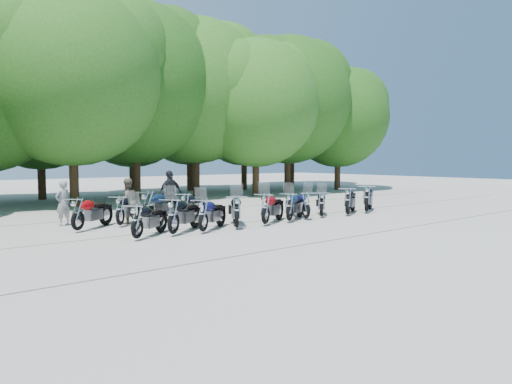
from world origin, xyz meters
TOP-DOWN VIEW (x-y plane):
  - ground at (0.00, 0.00)m, footprint 90.00×90.00m
  - tree_3 at (-3.57, 11.24)m, footprint 8.70×8.70m
  - tree_4 at (0.54, 13.09)m, footprint 9.13×9.13m
  - tree_5 at (4.61, 13.20)m, footprint 9.04×9.04m
  - tree_6 at (7.55, 10.82)m, footprint 8.00×8.00m
  - tree_7 at (11.20, 11.78)m, footprint 8.79×8.79m
  - tree_8 at (15.83, 11.20)m, footprint 7.53×7.53m
  - tree_11 at (-3.76, 16.43)m, footprint 7.56×7.56m
  - tree_12 at (1.80, 16.47)m, footprint 7.88×7.88m
  - tree_13 at (6.69, 17.47)m, footprint 8.31×8.31m
  - tree_14 at (10.68, 16.09)m, footprint 8.02×8.02m
  - tree_15 at (16.61, 17.02)m, footprint 9.67×9.67m
  - motorcycle_0 at (-5.21, 0.48)m, footprint 2.06×1.75m
  - motorcycle_1 at (-4.03, 0.50)m, footprint 2.29×1.90m
  - motorcycle_2 at (-3.06, 0.36)m, footprint 2.15×1.78m
  - motorcycle_3 at (-1.78, 0.34)m, footprint 1.87×2.27m
  - motorcycle_4 at (-0.50, 0.36)m, footprint 2.31×1.78m
  - motorcycle_5 at (0.71, 0.42)m, footprint 2.22×1.72m
  - motorcycle_6 at (1.71, 0.57)m, footprint 1.42×2.25m
  - motorcycle_7 at (2.65, 0.64)m, footprint 1.95×1.88m
  - motorcycle_8 at (3.91, 0.35)m, footprint 2.36×1.85m
  - motorcycle_9 at (5.27, 0.44)m, footprint 2.44×1.92m
  - motorcycle_10 at (-6.04, 3.04)m, footprint 2.18×1.88m
  - motorcycle_11 at (-4.54, 3.30)m, footprint 1.95×2.02m
  - motorcycle_12 at (-3.58, 3.15)m, footprint 2.50×1.66m
  - motorcycle_13 at (-2.13, 3.04)m, footprint 2.12×1.77m
  - rider_0 at (-5.95, 4.87)m, footprint 0.68×0.58m
  - rider_1 at (-4.03, 3.88)m, footprint 0.83×0.66m
  - rider_2 at (-1.73, 4.93)m, footprint 1.14×0.59m

SIDE VIEW (x-z plane):
  - ground at x=0.00m, z-range 0.00..0.00m
  - motorcycle_7 at x=2.65m, z-range 0.00..1.17m
  - motorcycle_0 at x=-5.21m, z-range 0.00..1.18m
  - motorcycle_13 at x=-2.13m, z-range 0.00..1.21m
  - motorcycle_11 at x=-4.54m, z-range 0.00..1.22m
  - motorcycle_6 at x=1.71m, z-range 0.00..1.22m
  - motorcycle_2 at x=-3.06m, z-range 0.00..1.22m
  - motorcycle_5 at x=0.71m, z-range 0.00..1.24m
  - motorcycle_10 at x=-6.04m, z-range 0.00..1.26m
  - motorcycle_3 at x=-1.78m, z-range 0.00..1.29m
  - motorcycle_4 at x=-0.50m, z-range 0.00..1.29m
  - motorcycle_1 at x=-4.03m, z-range 0.00..1.30m
  - motorcycle_8 at x=3.91m, z-range 0.00..1.32m
  - motorcycle_12 at x=-3.58m, z-range 0.00..1.36m
  - motorcycle_9 at x=5.27m, z-range 0.00..1.37m
  - rider_0 at x=-5.95m, z-range 0.00..1.59m
  - rider_1 at x=-4.03m, z-range 0.00..1.64m
  - rider_2 at x=-1.73m, z-range 0.00..1.87m
  - tree_8 at x=15.83m, z-range 0.85..10.10m
  - tree_11 at x=-3.76m, z-range 0.85..10.14m
  - tree_12 at x=1.80m, z-range 0.89..10.56m
  - tree_6 at x=7.55m, z-range 0.90..10.72m
  - tree_14 at x=10.68m, z-range 0.91..10.75m
  - tree_13 at x=6.69m, z-range 0.94..11.14m
  - tree_3 at x=-3.57m, z-range 0.98..11.66m
  - tree_7 at x=11.20m, z-range 0.99..11.79m
  - tree_5 at x=4.61m, z-range 1.02..12.12m
  - tree_4 at x=0.54m, z-range 1.03..12.24m
  - tree_15 at x=16.61m, z-range 1.09..12.96m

